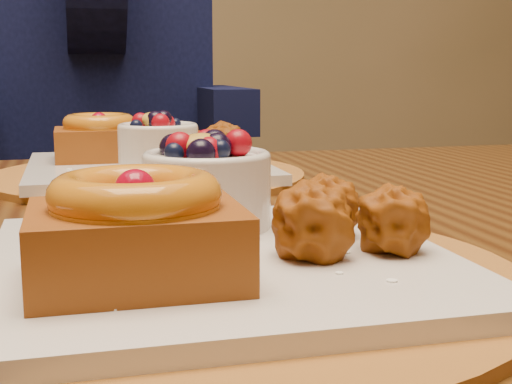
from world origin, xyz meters
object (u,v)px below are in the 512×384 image
dining_table (175,295)px  diner (94,40)px  place_setting_near (216,242)px  place_setting_far (146,159)px  chair_far (92,261)px

dining_table → diner: diner is taller
dining_table → place_setting_near: bearing=-90.8°
place_setting_far → chair_far: bearing=96.4°
place_setting_far → diner: size_ratio=0.43×
place_setting_near → chair_far: chair_far is taller
place_setting_far → place_setting_near: bearing=-90.0°
place_setting_near → chair_far: 0.99m
chair_far → place_setting_far: bearing=-75.5°
place_setting_far → diner: 0.64m
place_setting_far → diner: (-0.03, 0.62, 0.16)m
dining_table → diner: 0.88m
dining_table → diner: bearing=92.5°
place_setting_near → diner: 1.06m
chair_far → dining_table: bearing=-77.1°
place_setting_far → chair_far: chair_far is taller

